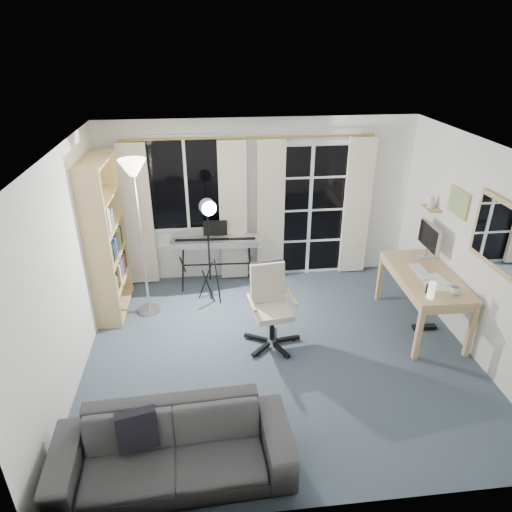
{
  "coord_description": "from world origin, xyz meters",
  "views": [
    {
      "loc": [
        -0.77,
        -4.33,
        3.43
      ],
      "look_at": [
        -0.24,
        0.35,
        1.12
      ],
      "focal_mm": 32.0,
      "sensor_mm": 36.0,
      "label": 1
    }
  ],
  "objects_px": {
    "bookshelf": "(103,244)",
    "sofa": "(172,440)",
    "torchiere_lamp": "(135,193)",
    "desk": "(425,281)",
    "mug": "(455,290)",
    "monitor": "(429,238)",
    "studio_light": "(208,220)",
    "office_chair": "(270,298)",
    "keyboard_piano": "(216,242)"
  },
  "relations": [
    {
      "from": "keyboard_piano",
      "to": "studio_light",
      "type": "distance_m",
      "value": 0.75
    },
    {
      "from": "office_chair",
      "to": "monitor",
      "type": "bearing_deg",
      "value": 6.05
    },
    {
      "from": "keyboard_piano",
      "to": "sofa",
      "type": "bearing_deg",
      "value": -95.83
    },
    {
      "from": "keyboard_piano",
      "to": "office_chair",
      "type": "relative_size",
      "value": 1.29
    },
    {
      "from": "sofa",
      "to": "torchiere_lamp",
      "type": "bearing_deg",
      "value": 97.43
    },
    {
      "from": "monitor",
      "to": "mug",
      "type": "bearing_deg",
      "value": -94.37
    },
    {
      "from": "mug",
      "to": "bookshelf",
      "type": "bearing_deg",
      "value": 162.11
    },
    {
      "from": "bookshelf",
      "to": "mug",
      "type": "height_order",
      "value": "bookshelf"
    },
    {
      "from": "studio_light",
      "to": "monitor",
      "type": "relative_size",
      "value": 2.89
    },
    {
      "from": "keyboard_piano",
      "to": "studio_light",
      "type": "height_order",
      "value": "studio_light"
    },
    {
      "from": "sofa",
      "to": "mug",
      "type": "bearing_deg",
      "value": 21.47
    },
    {
      "from": "torchiere_lamp",
      "to": "desk",
      "type": "bearing_deg",
      "value": -11.62
    },
    {
      "from": "monitor",
      "to": "desk",
      "type": "bearing_deg",
      "value": -112.15
    },
    {
      "from": "monitor",
      "to": "mug",
      "type": "relative_size",
      "value": 4.4
    },
    {
      "from": "bookshelf",
      "to": "mug",
      "type": "xyz_separation_m",
      "value": [
        4.11,
        -1.33,
        -0.18
      ]
    },
    {
      "from": "bookshelf",
      "to": "studio_light",
      "type": "bearing_deg",
      "value": 1.82
    },
    {
      "from": "torchiere_lamp",
      "to": "studio_light",
      "type": "height_order",
      "value": "torchiere_lamp"
    },
    {
      "from": "monitor",
      "to": "sofa",
      "type": "relative_size",
      "value": 0.27
    },
    {
      "from": "office_chair",
      "to": "torchiere_lamp",
      "type": "bearing_deg",
      "value": 144.65
    },
    {
      "from": "bookshelf",
      "to": "sofa",
      "type": "height_order",
      "value": "bookshelf"
    },
    {
      "from": "mug",
      "to": "keyboard_piano",
      "type": "bearing_deg",
      "value": 145.25
    },
    {
      "from": "keyboard_piano",
      "to": "monitor",
      "type": "relative_size",
      "value": 2.4
    },
    {
      "from": "desk",
      "to": "sofa",
      "type": "height_order",
      "value": "sofa"
    },
    {
      "from": "keyboard_piano",
      "to": "studio_light",
      "type": "bearing_deg",
      "value": -97.7
    },
    {
      "from": "studio_light",
      "to": "desk",
      "type": "distance_m",
      "value": 2.84
    },
    {
      "from": "desk",
      "to": "mug",
      "type": "relative_size",
      "value": 11.52
    },
    {
      "from": "bookshelf",
      "to": "mug",
      "type": "distance_m",
      "value": 4.32
    },
    {
      "from": "keyboard_piano",
      "to": "sofa",
      "type": "relative_size",
      "value": 0.64
    },
    {
      "from": "monitor",
      "to": "sofa",
      "type": "xyz_separation_m",
      "value": [
        -3.23,
        -2.35,
        -0.65
      ]
    },
    {
      "from": "office_chair",
      "to": "bookshelf",
      "type": "bearing_deg",
      "value": 148.25
    },
    {
      "from": "torchiere_lamp",
      "to": "sofa",
      "type": "xyz_separation_m",
      "value": [
        0.47,
        -2.63,
        -1.3
      ]
    },
    {
      "from": "studio_light",
      "to": "bookshelf",
      "type": "bearing_deg",
      "value": 165.26
    },
    {
      "from": "desk",
      "to": "studio_light",
      "type": "bearing_deg",
      "value": 163.68
    },
    {
      "from": "bookshelf",
      "to": "torchiere_lamp",
      "type": "bearing_deg",
      "value": -10.84
    },
    {
      "from": "office_chair",
      "to": "sofa",
      "type": "xyz_separation_m",
      "value": [
        -1.07,
        -1.82,
        -0.2
      ]
    },
    {
      "from": "torchiere_lamp",
      "to": "monitor",
      "type": "height_order",
      "value": "torchiere_lamp"
    },
    {
      "from": "bookshelf",
      "to": "keyboard_piano",
      "type": "bearing_deg",
      "value": 20.49
    },
    {
      "from": "mug",
      "to": "monitor",
      "type": "bearing_deg",
      "value": 84.2
    },
    {
      "from": "monitor",
      "to": "mug",
      "type": "xyz_separation_m",
      "value": [
        -0.1,
        -0.95,
        -0.22
      ]
    },
    {
      "from": "desk",
      "to": "monitor",
      "type": "distance_m",
      "value": 0.62
    },
    {
      "from": "torchiere_lamp",
      "to": "desk",
      "type": "xyz_separation_m",
      "value": [
        3.5,
        -0.72,
        -1.03
      ]
    },
    {
      "from": "torchiere_lamp",
      "to": "office_chair",
      "type": "height_order",
      "value": "torchiere_lamp"
    },
    {
      "from": "office_chair",
      "to": "desk",
      "type": "distance_m",
      "value": 1.97
    },
    {
      "from": "bookshelf",
      "to": "torchiere_lamp",
      "type": "relative_size",
      "value": 1.0
    },
    {
      "from": "bookshelf",
      "to": "monitor",
      "type": "xyz_separation_m",
      "value": [
        4.2,
        -0.38,
        0.04
      ]
    },
    {
      "from": "bookshelf",
      "to": "sofa",
      "type": "distance_m",
      "value": 2.96
    },
    {
      "from": "mug",
      "to": "torchiere_lamp",
      "type": "bearing_deg",
      "value": 161.28
    },
    {
      "from": "office_chair",
      "to": "keyboard_piano",
      "type": "bearing_deg",
      "value": 104.72
    },
    {
      "from": "torchiere_lamp",
      "to": "keyboard_piano",
      "type": "distance_m",
      "value": 1.5
    },
    {
      "from": "office_chair",
      "to": "mug",
      "type": "xyz_separation_m",
      "value": [
        2.06,
        -0.42,
        0.22
      ]
    }
  ]
}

